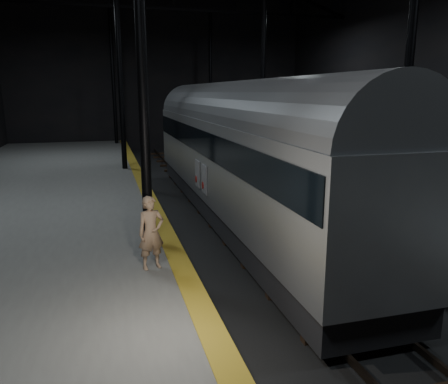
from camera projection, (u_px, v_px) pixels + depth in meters
name	position (u px, v px, depth m)	size (l,w,h in m)	color
ground	(240.00, 224.00, 16.58)	(44.00, 44.00, 0.00)	black
platform_left	(25.00, 228.00, 14.52)	(9.00, 43.80, 1.00)	#535351
platform_right	(409.00, 199.00, 18.42)	(9.00, 43.80, 1.00)	#535351
tactile_strip	(153.00, 205.00, 15.51)	(0.50, 43.80, 0.01)	olive
track	(240.00, 223.00, 16.57)	(2.40, 43.00, 0.24)	#3F3328
train	(236.00, 147.00, 16.49)	(2.91, 19.42, 5.19)	#92959A
woman	(151.00, 233.00, 9.77)	(0.61, 0.40, 1.68)	#95755B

